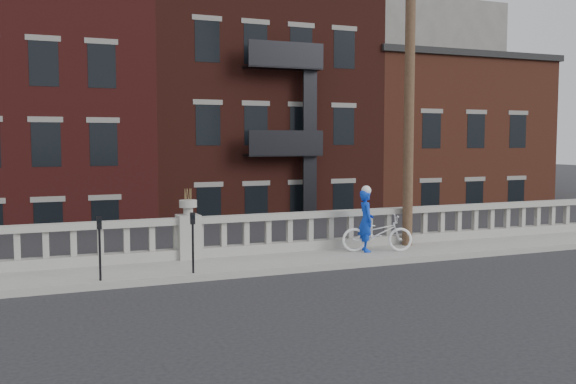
# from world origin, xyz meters

# --- Properties ---
(ground) EXTENTS (120.00, 120.00, 0.00)m
(ground) POSITION_xyz_m (0.00, 0.00, 0.00)
(ground) COLOR black
(ground) RESTS_ON ground
(sidewalk) EXTENTS (32.00, 2.20, 0.15)m
(sidewalk) POSITION_xyz_m (0.00, 3.00, 0.07)
(sidewalk) COLOR gray
(sidewalk) RESTS_ON ground
(balustrade) EXTENTS (28.00, 0.34, 1.03)m
(balustrade) POSITION_xyz_m (0.00, 3.95, 0.64)
(balustrade) COLOR gray
(balustrade) RESTS_ON sidewalk
(planter_pedestal) EXTENTS (0.55, 0.55, 1.76)m
(planter_pedestal) POSITION_xyz_m (0.00, 3.95, 0.83)
(planter_pedestal) COLOR gray
(planter_pedestal) RESTS_ON sidewalk
(lower_level) EXTENTS (80.00, 44.00, 20.80)m
(lower_level) POSITION_xyz_m (0.56, 23.04, 2.63)
(lower_level) COLOR #605E59
(lower_level) RESTS_ON ground
(utility_pole) EXTENTS (1.60, 0.28, 10.00)m
(utility_pole) POSITION_xyz_m (6.20, 3.60, 5.24)
(utility_pole) COLOR #422D1E
(utility_pole) RESTS_ON sidewalk
(parking_meter_c) EXTENTS (0.10, 0.09, 1.36)m
(parking_meter_c) POSITION_xyz_m (-2.33, 2.15, 1.00)
(parking_meter_c) COLOR black
(parking_meter_c) RESTS_ON sidewalk
(parking_meter_d) EXTENTS (0.10, 0.09, 1.36)m
(parking_meter_d) POSITION_xyz_m (-0.33, 2.15, 1.00)
(parking_meter_d) COLOR black
(parking_meter_d) RESTS_ON sidewalk
(bicycle) EXTENTS (1.98, 1.25, 0.98)m
(bicycle) POSITION_xyz_m (4.88, 3.01, 0.64)
(bicycle) COLOR white
(bicycle) RESTS_ON sidewalk
(cyclist) EXTENTS (0.53, 0.68, 1.65)m
(cyclist) POSITION_xyz_m (4.61, 3.13, 0.98)
(cyclist) COLOR #0C34BB
(cyclist) RESTS_ON sidewalk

